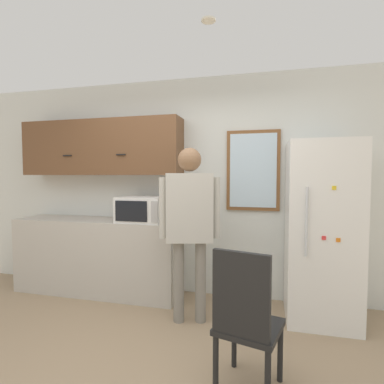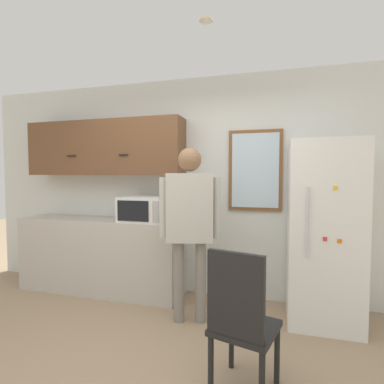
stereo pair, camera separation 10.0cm
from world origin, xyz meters
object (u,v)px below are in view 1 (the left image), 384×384
object	(u,v)px
person	(190,216)
chair	(245,318)
refrigerator	(321,231)
microwave	(142,209)

from	to	relation	value
person	chair	world-z (taller)	person
person	refrigerator	world-z (taller)	refrigerator
refrigerator	person	bearing A→B (deg)	-163.14
refrigerator	chair	bearing A→B (deg)	-117.31
microwave	refrigerator	distance (m)	2.00
microwave	person	world-z (taller)	person
person	microwave	bearing A→B (deg)	134.28
microwave	chair	distance (m)	1.96
microwave	chair	xyz separation A→B (m)	(1.32, -1.34, -0.54)
microwave	refrigerator	xyz separation A→B (m)	(2.00, -0.03, -0.17)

